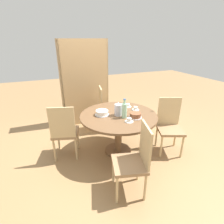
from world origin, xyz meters
TOP-DOWN VIEW (x-y plane):
  - ground_plane at (0.00, 0.00)m, footprint 14.00×14.00m
  - dining_table at (0.00, 0.00)m, footprint 1.32×1.32m
  - chair_a at (0.88, -0.28)m, footprint 0.55×0.55m
  - chair_b at (0.11, 0.91)m, footprint 0.50×0.50m
  - chair_c at (-0.90, 0.19)m, footprint 0.52×0.52m
  - chair_d at (-0.17, -0.90)m, footprint 0.52×0.52m
  - bookshelf at (-0.22, 1.49)m, footprint 1.09×0.28m
  - coffee_pot at (-0.02, -0.02)m, footprint 0.13×0.13m
  - water_bottle at (0.04, -0.14)m, footprint 0.08×0.08m
  - cake_main at (-0.27, 0.09)m, footprint 0.24×0.24m
  - cake_second at (0.20, -0.22)m, footprint 0.21×0.21m
  - cup_a at (0.37, 0.08)m, footprint 0.13×0.13m
  - cup_b at (0.04, -0.31)m, footprint 0.13×0.13m
  - cup_c at (0.31, 0.28)m, footprint 0.13×0.13m

SIDE VIEW (x-z plane):
  - ground_plane at x=0.00m, z-range 0.00..0.00m
  - chair_a at x=0.88m, z-range 0.02..1.01m
  - chair_b at x=0.11m, z-range 0.02..1.01m
  - chair_c at x=-0.90m, z-range 0.02..1.01m
  - chair_d at x=-0.17m, z-range 0.02..1.01m
  - dining_table at x=0.00m, z-range 0.24..0.98m
  - cup_a at x=0.37m, z-range 0.73..0.80m
  - cup_b at x=0.04m, z-range 0.73..0.80m
  - cup_c at x=0.31m, z-range 0.73..0.80m
  - cake_main at x=-0.27m, z-range 0.74..0.82m
  - cake_second at x=0.20m, z-range 0.74..0.83m
  - coffee_pot at x=-0.02m, z-range 0.73..0.97m
  - water_bottle at x=0.04m, z-range 0.71..1.03m
  - bookshelf at x=-0.22m, z-range -0.01..1.93m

